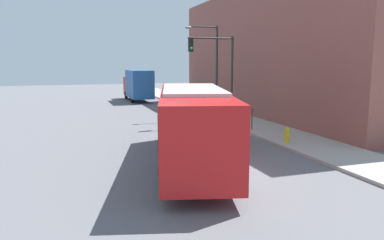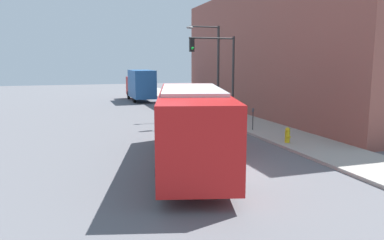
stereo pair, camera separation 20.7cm
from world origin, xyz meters
TOP-DOWN VIEW (x-y plane):
  - ground_plane at (0.00, 0.00)m, footprint 120.00×120.00m
  - sidewalk at (6.16, 20.00)m, footprint 3.31×70.00m
  - building_facade at (10.81, 14.56)m, footprint 6.00×27.13m
  - city_bus at (-0.74, 1.69)m, footprint 5.22×10.91m
  - delivery_truck at (1.84, 27.94)m, footprint 2.22×7.14m
  - fire_hydrant at (5.10, 3.58)m, footprint 0.26×0.35m
  - traffic_light_pole at (4.19, 10.86)m, footprint 3.28×0.35m
  - parking_meter at (5.10, 7.47)m, footprint 0.14×0.14m
  - street_lamp at (4.98, 13.87)m, footprint 2.65×0.28m

SIDE VIEW (x-z plane):
  - ground_plane at x=0.00m, z-range 0.00..0.00m
  - sidewalk at x=6.16m, z-range 0.00..0.14m
  - fire_hydrant at x=5.10m, z-range 0.14..0.94m
  - parking_meter at x=5.10m, z-range 0.38..1.71m
  - delivery_truck at x=1.84m, z-range 0.12..3.50m
  - city_bus at x=-0.74m, z-range 0.27..3.51m
  - traffic_light_pole at x=4.19m, z-range 1.20..7.04m
  - street_lamp at x=4.98m, z-range 0.82..7.63m
  - building_facade at x=10.81m, z-range 0.00..10.11m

